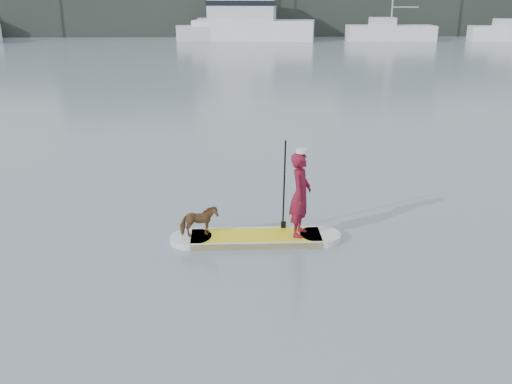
{
  "coord_description": "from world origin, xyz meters",
  "views": [
    {
      "loc": [
        1.64,
        -8.54,
        4.61
      ],
      "look_at": [
        1.98,
        1.51,
        1.0
      ],
      "focal_mm": 40.0,
      "sensor_mm": 36.0,
      "label": 1
    }
  ],
  "objects_px": {
    "paddler": "(300,194)",
    "sailboat_e": "(390,32)",
    "sailboat_d": "(219,31)",
    "motor_yacht_a": "(249,19)",
    "paddleboard": "(256,238)",
    "dog": "(199,222)"
  },
  "relations": [
    {
      "from": "dog",
      "to": "motor_yacht_a",
      "type": "bearing_deg",
      "value": -19.58
    },
    {
      "from": "motor_yacht_a",
      "to": "paddler",
      "type": "bearing_deg",
      "value": -80.83
    },
    {
      "from": "paddler",
      "to": "sailboat_d",
      "type": "bearing_deg",
      "value": 20.67
    },
    {
      "from": "dog",
      "to": "paddleboard",
      "type": "bearing_deg",
      "value": -106.47
    },
    {
      "from": "sailboat_d",
      "to": "paddler",
      "type": "bearing_deg",
      "value": -95.35
    },
    {
      "from": "paddleboard",
      "to": "sailboat_e",
      "type": "bearing_deg",
      "value": 71.83
    },
    {
      "from": "paddleboard",
      "to": "sailboat_d",
      "type": "bearing_deg",
      "value": 91.84
    },
    {
      "from": "sailboat_d",
      "to": "sailboat_e",
      "type": "height_order",
      "value": "sailboat_d"
    },
    {
      "from": "paddleboard",
      "to": "sailboat_e",
      "type": "xyz_separation_m",
      "value": [
        13.68,
        43.44,
        0.76
      ]
    },
    {
      "from": "sailboat_d",
      "to": "motor_yacht_a",
      "type": "xyz_separation_m",
      "value": [
        2.78,
        -0.18,
        1.03
      ]
    },
    {
      "from": "paddleboard",
      "to": "paddler",
      "type": "xyz_separation_m",
      "value": [
        0.84,
        0.01,
        0.88
      ]
    },
    {
      "from": "paddleboard",
      "to": "paddler",
      "type": "relative_size",
      "value": 2.02
    },
    {
      "from": "dog",
      "to": "sailboat_e",
      "type": "distance_m",
      "value": 45.9
    },
    {
      "from": "paddler",
      "to": "sailboat_e",
      "type": "bearing_deg",
      "value": 0.6
    },
    {
      "from": "paddleboard",
      "to": "paddler",
      "type": "height_order",
      "value": "paddler"
    },
    {
      "from": "paddler",
      "to": "sailboat_d",
      "type": "xyz_separation_m",
      "value": [
        -2.83,
        44.9,
        -0.11
      ]
    },
    {
      "from": "dog",
      "to": "motor_yacht_a",
      "type": "distance_m",
      "value": 44.81
    },
    {
      "from": "sailboat_e",
      "to": "motor_yacht_a",
      "type": "relative_size",
      "value": 1.0
    },
    {
      "from": "sailboat_e",
      "to": "motor_yacht_a",
      "type": "height_order",
      "value": "sailboat_e"
    },
    {
      "from": "paddler",
      "to": "paddleboard",
      "type": "bearing_deg",
      "value": 107.76
    },
    {
      "from": "sailboat_d",
      "to": "sailboat_e",
      "type": "xyz_separation_m",
      "value": [
        15.67,
        -1.47,
        -0.01
      ]
    },
    {
      "from": "paddler",
      "to": "sailboat_e",
      "type": "height_order",
      "value": "sailboat_e"
    }
  ]
}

